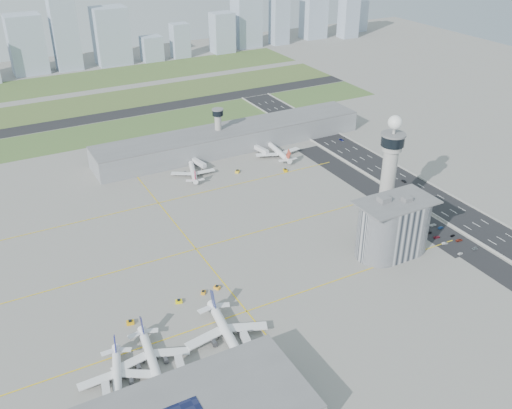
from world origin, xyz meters
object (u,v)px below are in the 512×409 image
secondary_tower (218,126)px  car_lot_8 (453,236)px  control_tower (390,165)px  car_hw_1 (404,181)px  airplane_far_b (278,148)px  jet_bridge_near_1 (185,384)px  car_hw_2 (341,140)px  admin_building (393,227)px  car_lot_9 (441,228)px  car_lot_5 (409,221)px  car_lot_11 (425,218)px  airplane_far_a (193,168)px  airplane_near_a (117,375)px  car_hw_4 (286,119)px  jet_bridge_far_0 (194,161)px  car_lot_4 (419,226)px  tug_2 (179,301)px  tug_3 (217,287)px  tug_0 (130,322)px  airplane_near_b (151,355)px  car_lot_0 (460,253)px  tug_4 (237,171)px  jet_bridge_near_2 (253,358)px  car_lot_3 (428,232)px  tug_1 (203,292)px  car_lot_7 (459,240)px  airplane_near_c (227,329)px  jet_bridge_far_1 (256,148)px  car_lot_10 (433,225)px  car_lot_1 (445,243)px  car_lot_2 (437,237)px  car_lot_6 (475,248)px  tug_5 (285,170)px

secondary_tower → car_lot_8: secondary_tower is taller
control_tower → car_hw_1: (43.73, 31.65, -34.38)m
airplane_far_b → jet_bridge_near_1: size_ratio=2.96×
airplane_far_b → car_hw_2: size_ratio=10.02×
admin_building → car_lot_9: admin_building is taller
car_lot_5 → car_lot_11: 10.99m
car_hw_1 → airplane_far_a: bearing=150.1°
airplane_near_a → car_hw_4: (214.07, 226.79, -4.55)m
jet_bridge_far_0 → car_lot_4: jet_bridge_far_0 is taller
tug_2 → tug_3: bearing=-70.7°
admin_building → tug_0: size_ratio=12.42×
jet_bridge_near_1 → car_hw_2: bearing=-38.6°
airplane_near_b → car_lot_5: (172.50, 39.16, -4.81)m
jet_bridge_far_0 → car_lot_0: size_ratio=4.32×
tug_4 → airplane_near_a: bearing=90.5°
jet_bridge_near_2 → car_lot_3: jet_bridge_near_2 is taller
secondary_tower → tug_1: 179.10m
car_lot_7 → jet_bridge_near_2: bearing=106.8°
control_tower → car_lot_9: size_ratio=17.52×
jet_bridge_near_2 → car_hw_2: 251.82m
airplane_near_c → jet_bridge_near_2: size_ratio=3.16×
jet_bridge_far_0 → jet_bridge_far_1: size_ratio=1.00×
car_lot_10 → tug_1: bearing=90.1°
jet_bridge_far_0 → car_lot_1: jet_bridge_far_0 is taller
jet_bridge_near_2 → car_hw_4: bearing=-23.7°
car_hw_4 → airplane_far_b: bearing=-128.8°
tug_4 → jet_bridge_far_1: bearing=-96.8°
car_lot_2 → admin_building: bearing=93.6°
car_lot_4 → car_hw_4: (25.26, 191.36, -0.04)m
tug_0 → car_lot_8: tug_0 is taller
jet_bridge_far_1 → car_lot_2: size_ratio=3.57×
airplane_far_a → car_hw_4: (113.38, 63.52, -4.44)m
tug_1 → jet_bridge_far_0: bearing=104.2°
tug_1 → car_lot_11: bearing=36.7°
car_lot_5 → car_lot_8: 26.60m
jet_bridge_far_1 → car_lot_5: bearing=2.7°
airplane_far_b → car_lot_6: airplane_far_b is taller
airplane_far_b → car_lot_10: airplane_far_b is taller
admin_building → tug_0: (-142.24, 9.14, -14.32)m
airplane_far_a → car_lot_11: bearing=-124.4°
airplane_far_a → admin_building: bearing=-141.0°
airplane_far_b → car_lot_10: (28.45, -131.66, -5.22)m
jet_bridge_far_1 → car_lot_0: size_ratio=4.32×
jet_bridge_near_2 → car_lot_11: (146.24, 56.38, -2.30)m
airplane_near_c → jet_bridge_near_1: 32.21m
airplane_near_c → car_lot_1: 140.29m
admin_building → tug_2: (-117.40, 12.96, -14.39)m
jet_bridge_near_1 → car_lot_2: 171.29m
tug_5 → car_lot_11: 104.52m
tug_4 → car_lot_3: (59.74, -124.12, -0.45)m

